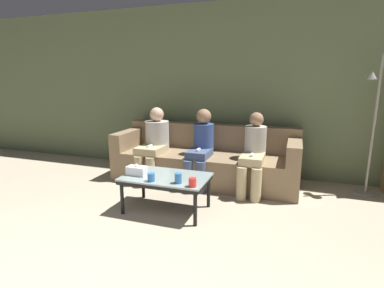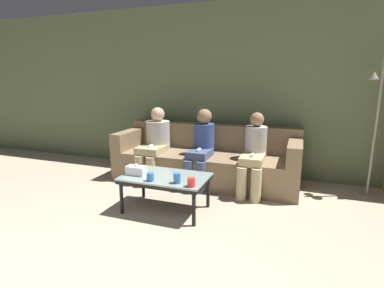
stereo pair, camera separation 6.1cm
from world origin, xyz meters
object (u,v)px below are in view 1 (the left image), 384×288
coffee_table (166,180)px  seated_person_left_end (154,141)px  cup_far_center (193,182)px  seated_person_mid_left (201,146)px  couch (205,160)px  seated_person_mid_right (254,151)px  cup_near_right (151,177)px  tissue_box (137,171)px  cup_near_left (178,178)px  standing_lamp (377,111)px

coffee_table → seated_person_left_end: bearing=122.6°
cup_far_center → seated_person_mid_left: 1.20m
couch → cup_far_center: couch is taller
cup_far_center → seated_person_left_end: 1.55m
cup_far_center → couch: bearing=101.2°
seated_person_mid_left → seated_person_mid_right: bearing=-1.9°
seated_person_mid_left → cup_near_right: bearing=-99.5°
cup_near_right → seated_person_mid_right: 1.46m
tissue_box → seated_person_left_end: bearing=105.3°
cup_near_left → cup_far_center: bearing=-15.0°
seated_person_left_end → seated_person_mid_right: bearing=-1.5°
seated_person_left_end → tissue_box: bearing=-74.7°
couch → seated_person_mid_left: (0.00, -0.22, 0.27)m
cup_far_center → seated_person_left_end: (-1.00, 1.18, 0.12)m
cup_far_center → seated_person_mid_right: seated_person_mid_right is taller
cup_near_left → tissue_box: 0.55m
cup_near_left → seated_person_left_end: (-0.83, 1.13, 0.11)m
coffee_table → seated_person_mid_right: 1.26m
cup_far_center → seated_person_mid_right: (0.45, 1.14, 0.09)m
coffee_table → seated_person_left_end: size_ratio=0.90×
cup_near_left → tissue_box: tissue_box is taller
standing_lamp → tissue_box: bearing=-152.0°
cup_far_center → standing_lamp: size_ratio=0.05×
cup_near_right → tissue_box: (-0.25, 0.14, 0.01)m
tissue_box → seated_person_mid_right: seated_person_mid_right is taller
seated_person_mid_left → standing_lamp: bearing=9.7°
couch → standing_lamp: 2.31m
seated_person_mid_left → cup_far_center: bearing=-76.7°
seated_person_mid_right → cup_near_left: bearing=-119.9°
couch → cup_near_left: bearing=-85.7°
cup_near_right → seated_person_mid_right: bearing=50.9°
cup_far_center → seated_person_mid_right: size_ratio=0.09×
cup_far_center → cup_near_left: bearing=165.0°
standing_lamp → seated_person_left_end: (-2.89, -0.35, -0.52)m
standing_lamp → seated_person_mid_right: standing_lamp is taller
coffee_table → seated_person_mid_right: seated_person_mid_right is taller
seated_person_mid_right → cup_near_right: bearing=-129.1°
cup_near_right → seated_person_left_end: (-0.53, 1.17, 0.12)m
couch → cup_near_left: (0.10, -1.34, 0.17)m
standing_lamp → seated_person_mid_right: size_ratio=1.70×
coffee_table → couch: bearing=84.3°
cup_far_center → seated_person_mid_left: seated_person_mid_left is taller
standing_lamp → seated_person_left_end: size_ratio=1.67×
couch → cup_near_left: couch is taller
cup_near_right → seated_person_left_end: size_ratio=0.08×
cup_far_center → standing_lamp: (1.89, 1.53, 0.63)m
coffee_table → cup_near_left: (0.22, -0.17, 0.10)m
cup_far_center → seated_person_left_end: size_ratio=0.09×
cup_near_right → seated_person_left_end: seated_person_left_end is taller
cup_near_left → cup_far_center: (0.18, -0.05, -0.01)m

